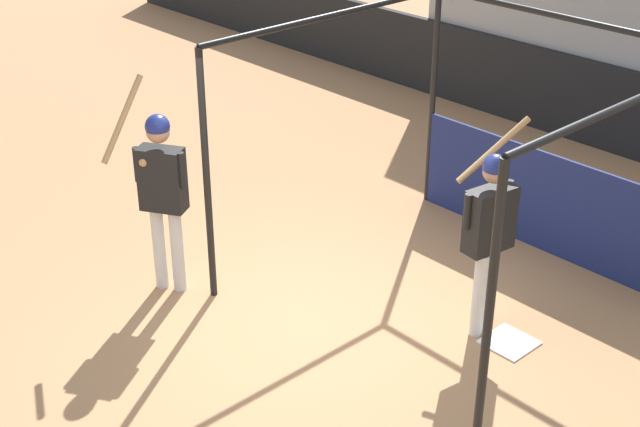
{
  "coord_description": "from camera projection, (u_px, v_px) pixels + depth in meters",
  "views": [
    {
      "loc": [
        5.4,
        -4.71,
        4.87
      ],
      "look_at": [
        -0.12,
        0.36,
        1.05
      ],
      "focal_mm": 50.0,
      "sensor_mm": 36.0,
      "label": 1
    }
  ],
  "objects": [
    {
      "name": "batting_cage",
      "position": [
        516.0,
        170.0,
        9.08
      ],
      "size": [
        3.43,
        3.35,
        2.62
      ],
      "color": "black",
      "rests_on": "ground"
    },
    {
      "name": "player_batter",
      "position": [
        489.0,
        226.0,
        8.08
      ],
      "size": [
        0.55,
        0.97,
        1.96
      ],
      "rotation": [
        0.0,
        0.0,
        1.43
      ],
      "color": "silver",
      "rests_on": "ground"
    },
    {
      "name": "home_plate",
      "position": [
        509.0,
        342.0,
        8.34
      ],
      "size": [
        0.44,
        0.44,
        0.02
      ],
      "color": "white",
      "rests_on": "ground"
    },
    {
      "name": "ground_plane",
      "position": [
        301.0,
        325.0,
        8.6
      ],
      "size": [
        60.0,
        60.0,
        0.0
      ],
      "primitive_type": "plane",
      "color": "#A8754C"
    },
    {
      "name": "player_waiting",
      "position": [
        162.0,
        185.0,
        8.69
      ],
      "size": [
        0.65,
        0.68,
        2.21
      ],
      "rotation": [
        0.0,
        0.0,
        -2.6
      ],
      "color": "silver",
      "rests_on": "ground"
    },
    {
      "name": "outfield_wall",
      "position": [
        637.0,
        116.0,
        11.97
      ],
      "size": [
        24.0,
        0.12,
        1.19
      ],
      "color": "black",
      "rests_on": "ground"
    }
  ]
}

